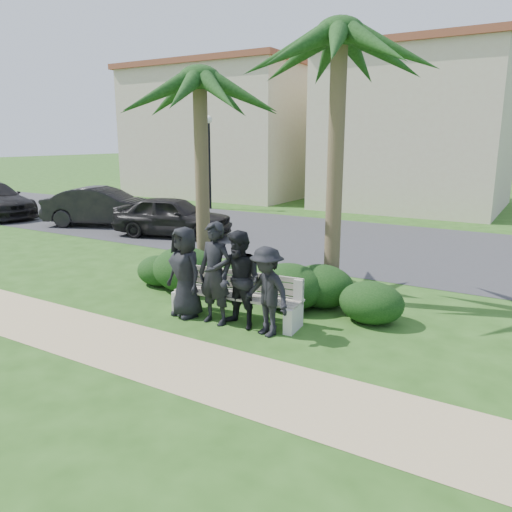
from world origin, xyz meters
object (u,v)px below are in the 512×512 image
at_px(car_b, 104,207).
at_px(man_c, 240,280).
at_px(street_lamp, 209,146).
at_px(man_d, 267,292).
at_px(palm_right, 340,36).
at_px(man_a, 185,272).
at_px(car_a, 173,216).
at_px(man_b, 215,274).
at_px(palm_left, 200,81).
at_px(park_bench, 237,300).

bearing_deg(car_b, man_c, -145.58).
xyz_separation_m(street_lamp, man_d, (10.13, -12.20, -2.17)).
bearing_deg(street_lamp, man_c, -51.79).
xyz_separation_m(man_c, palm_right, (0.75, 2.30, 4.25)).
bearing_deg(man_a, street_lamp, 139.03).
distance_m(man_c, car_a, 8.82).
bearing_deg(man_b, palm_right, 64.56).
xyz_separation_m(street_lamp, palm_right, (10.30, -9.83, 2.17)).
bearing_deg(man_d, man_c, -168.50).
height_order(man_b, car_b, man_b).
bearing_deg(car_b, palm_left, -141.75).
distance_m(man_c, palm_left, 4.85).
bearing_deg(man_a, car_a, 146.62).
xyz_separation_m(park_bench, car_b, (-9.96, 5.91, 0.34)).
bearing_deg(palm_left, palm_right, 2.81).
bearing_deg(man_d, palm_left, 161.51).
bearing_deg(palm_left, man_d, -36.58).
bearing_deg(car_a, palm_right, -131.09).
bearing_deg(man_c, car_b, 159.49).
relative_size(man_d, palm_left, 0.28).
bearing_deg(park_bench, car_a, 132.76).
distance_m(palm_left, palm_right, 3.22).
height_order(street_lamp, palm_left, palm_left).
distance_m(street_lamp, palm_right, 14.40).
bearing_deg(car_a, man_c, -146.87).
bearing_deg(street_lamp, man_a, -55.52).
relative_size(street_lamp, car_b, 0.97).
relative_size(man_a, car_a, 0.42).
distance_m(palm_left, car_b, 9.57).
height_order(man_d, palm_left, palm_left).
height_order(man_c, man_d, man_c).
height_order(man_d, car_a, man_d).
distance_m(palm_right, car_a, 9.27).
height_order(man_b, palm_right, palm_right).
bearing_deg(street_lamp, car_b, -96.45).
xyz_separation_m(man_b, palm_right, (1.25, 2.36, 4.19)).
height_order(palm_right, car_a, palm_right).
distance_m(park_bench, car_b, 11.59).
height_order(street_lamp, park_bench, street_lamp).
distance_m(street_lamp, car_a, 7.27).
bearing_deg(palm_left, man_b, -48.99).
xyz_separation_m(man_c, palm_left, (-2.41, 2.15, 3.63)).
distance_m(park_bench, palm_left, 4.99).
xyz_separation_m(man_d, car_a, (-7.13, 5.97, -0.08)).
xyz_separation_m(park_bench, man_b, (-0.23, -0.34, 0.54)).
xyz_separation_m(palm_right, car_a, (-7.30, 3.60, -4.43)).
bearing_deg(man_b, man_d, 1.75).
height_order(man_b, palm_left, palm_left).
bearing_deg(street_lamp, park_bench, -51.90).
height_order(man_a, man_b, man_b).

